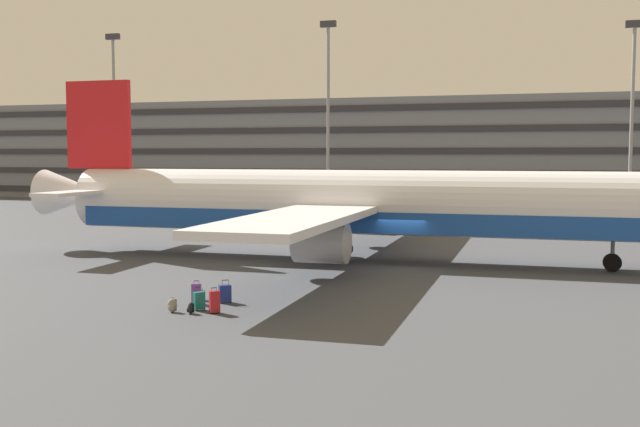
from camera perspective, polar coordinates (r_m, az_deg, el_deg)
The scene contains 13 objects.
ground_plane at distance 39.58m, azimuth 6.38°, elevation -4.03°, with size 600.00×600.00×0.00m, color #424449.
terminal_structure at distance 93.44m, azimuth 12.53°, elevation 4.69°, with size 169.89×14.44×12.60m.
airliner at distance 41.04m, azimuth 2.68°, elevation 0.64°, with size 39.80×32.16×10.32m.
light_mast_far_left at distance 96.62m, azimuth -15.48°, elevation 8.03°, with size 1.80×0.50×20.70m.
light_mast_left at distance 85.21m, azimuth 0.63°, elevation 8.73°, with size 1.80×0.50×20.86m.
light_mast_center_left at distance 82.20m, azimuth 22.81°, elevation 7.96°, with size 1.80×0.50×19.28m.
suitcase_large at distance 29.95m, azimuth -7.29°, elevation -6.08°, with size 0.54×0.50×0.94m.
suitcase_red at distance 28.04m, azimuth -8.08°, elevation -6.69°, with size 0.44×0.43×0.96m.
suitcase_black at distance 28.67m, azimuth -9.24°, elevation -6.59°, with size 0.43×0.47×0.89m.
suitcase_purple at distance 29.92m, azimuth -9.45°, elevation -6.03°, with size 0.41×0.30×0.92m.
backpack_orange at distance 28.51m, azimuth -11.25°, elevation -6.95°, with size 0.40×0.32×0.56m.
backpack_silver at distance 30.58m, azimuth -9.07°, elevation -6.22°, with size 0.35×0.43×0.47m.
backpack_small at distance 28.13m, azimuth -9.89°, elevation -7.17°, with size 0.35×0.38×0.48m.
Camera 1 is at (7.06, -38.50, 5.88)m, focal length 41.79 mm.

